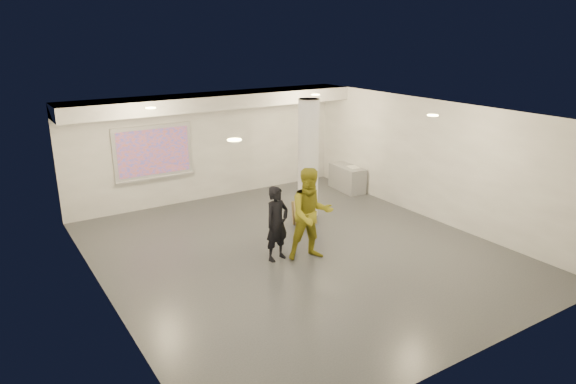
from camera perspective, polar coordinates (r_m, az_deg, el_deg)
floor at (r=11.23m, az=1.11°, el=-6.61°), size 8.00×9.00×0.01m
ceiling at (r=10.36m, az=1.21°, el=8.69°), size 8.00×9.00×0.01m
wall_back at (r=14.54m, az=-8.78°, el=5.07°), size 8.00×0.01×3.00m
wall_front at (r=7.63m, az=20.45°, el=-7.62°), size 8.00×0.01×3.00m
wall_left at (r=9.21m, az=-20.05°, el=-3.21°), size 0.01×9.00×3.00m
wall_right at (r=13.27m, az=15.70°, el=3.41°), size 0.01×9.00×3.00m
soffit_band at (r=13.81m, az=-8.09°, el=10.01°), size 8.00×1.10×0.36m
downlight_nw at (r=11.66m, az=-15.02°, el=9.00°), size 0.22×0.22×0.02m
downlight_ne at (r=13.64m, az=3.08°, el=10.74°), size 0.22×0.22×0.02m
downlight_sw at (r=8.00m, az=-5.98°, el=5.78°), size 0.22×0.22×0.02m
downlight_se at (r=10.68m, az=15.79°, el=8.20°), size 0.22×0.22×0.02m
column at (r=12.95m, az=2.26°, el=3.72°), size 0.52×0.52×3.00m
projection_screen at (r=13.94m, az=-14.73°, el=4.26°), size 2.10×0.13×1.42m
credenza at (r=15.41m, az=6.59°, el=1.54°), size 0.64×1.31×0.74m
papers_stack at (r=15.20m, az=7.28°, el=2.77°), size 0.33×0.39×0.02m
cardboard_back at (r=12.76m, az=1.51°, el=-2.14°), size 0.54×0.13×0.59m
cardboard_front at (r=12.63m, az=1.91°, el=-2.34°), size 0.59×0.34×0.60m
woman at (r=10.58m, az=-1.23°, el=-3.53°), size 0.65×0.49×1.59m
man at (r=10.57m, az=2.57°, el=-2.49°), size 1.12×0.98×1.95m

